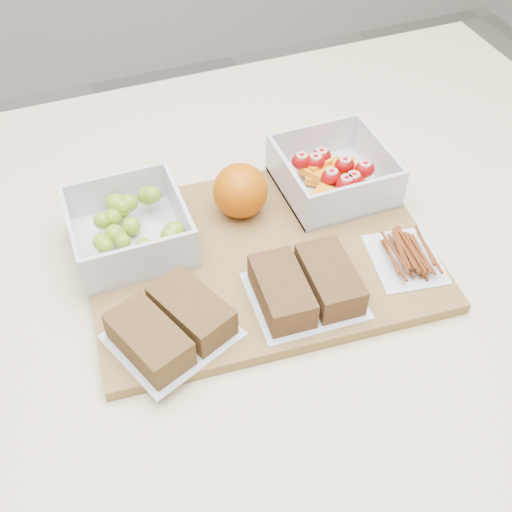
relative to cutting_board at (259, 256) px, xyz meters
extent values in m
cube|color=beige|center=(-0.01, 0.00, -0.46)|extent=(1.20, 0.90, 0.90)
cube|color=olive|center=(0.00, 0.00, 0.00)|extent=(0.44, 0.33, 0.02)
cube|color=silver|center=(-0.14, 0.07, 0.01)|extent=(0.14, 0.14, 0.01)
cube|color=silver|center=(-0.14, 0.14, 0.04)|extent=(0.14, 0.01, 0.06)
cube|color=silver|center=(-0.14, 0.00, 0.04)|extent=(0.14, 0.01, 0.06)
cube|color=silver|center=(-0.08, 0.07, 0.04)|extent=(0.01, 0.13, 0.06)
cube|color=silver|center=(-0.21, 0.07, 0.04)|extent=(0.01, 0.13, 0.06)
sphere|color=olive|center=(-0.16, 0.07, 0.03)|extent=(0.02, 0.02, 0.02)
sphere|color=olive|center=(-0.18, 0.05, 0.04)|extent=(0.02, 0.02, 0.02)
sphere|color=olive|center=(-0.14, 0.10, 0.04)|extent=(0.02, 0.02, 0.02)
sphere|color=olive|center=(-0.14, 0.08, 0.03)|extent=(0.02, 0.02, 0.02)
sphere|color=olive|center=(-0.17, 0.09, 0.04)|extent=(0.02, 0.02, 0.02)
sphere|color=olive|center=(-0.16, 0.07, 0.03)|extent=(0.02, 0.02, 0.02)
sphere|color=olive|center=(-0.17, 0.09, 0.04)|extent=(0.02, 0.02, 0.02)
sphere|color=olive|center=(-0.10, 0.03, 0.05)|extent=(0.03, 0.03, 0.03)
sphere|color=olive|center=(-0.11, 0.11, 0.04)|extent=(0.03, 0.03, 0.03)
sphere|color=olive|center=(-0.15, 0.11, 0.05)|extent=(0.03, 0.03, 0.03)
sphere|color=olive|center=(-0.18, 0.04, 0.04)|extent=(0.02, 0.02, 0.02)
sphere|color=olive|center=(-0.10, 0.11, 0.05)|extent=(0.02, 0.02, 0.02)
sphere|color=olive|center=(-0.14, 0.03, 0.04)|extent=(0.02, 0.02, 0.02)
sphere|color=olive|center=(-0.15, 0.10, 0.04)|extent=(0.02, 0.02, 0.02)
sphere|color=olive|center=(-0.16, 0.09, 0.04)|extent=(0.02, 0.02, 0.02)
sphere|color=olive|center=(-0.14, 0.11, 0.04)|extent=(0.02, 0.02, 0.02)
sphere|color=olive|center=(-0.10, 0.03, 0.05)|extent=(0.02, 0.02, 0.02)
sphere|color=olive|center=(-0.10, 0.03, 0.03)|extent=(0.02, 0.02, 0.02)
sphere|color=olive|center=(-0.16, 0.09, 0.04)|extent=(0.02, 0.02, 0.02)
sphere|color=olive|center=(-0.16, 0.05, 0.04)|extent=(0.02, 0.02, 0.02)
sphere|color=olive|center=(-0.15, 0.12, 0.04)|extent=(0.02, 0.02, 0.02)
cube|color=silver|center=(0.14, 0.08, 0.01)|extent=(0.14, 0.14, 0.01)
cube|color=silver|center=(0.14, 0.15, 0.04)|extent=(0.14, 0.01, 0.06)
cube|color=silver|center=(0.14, 0.01, 0.04)|extent=(0.14, 0.01, 0.06)
cube|color=silver|center=(0.20, 0.08, 0.04)|extent=(0.01, 0.13, 0.06)
cube|color=silver|center=(0.07, 0.08, 0.04)|extent=(0.01, 0.13, 0.06)
cube|color=orange|center=(0.14, 0.06, 0.03)|extent=(0.04, 0.05, 0.01)
cube|color=orange|center=(0.12, 0.10, 0.03)|extent=(0.05, 0.06, 0.01)
cube|color=orange|center=(0.15, 0.08, 0.03)|extent=(0.05, 0.05, 0.01)
cube|color=orange|center=(0.16, 0.10, 0.02)|extent=(0.05, 0.05, 0.01)
cube|color=orange|center=(0.12, 0.09, 0.03)|extent=(0.05, 0.05, 0.01)
cube|color=orange|center=(0.12, 0.10, 0.04)|extent=(0.04, 0.04, 0.01)
cube|color=orange|center=(0.11, 0.04, 0.03)|extent=(0.05, 0.05, 0.01)
cube|color=orange|center=(0.15, 0.05, 0.03)|extent=(0.04, 0.04, 0.01)
cube|color=orange|center=(0.12, 0.09, 0.02)|extent=(0.05, 0.04, 0.01)
ellipsoid|color=#9D0708|center=(0.15, 0.08, 0.04)|extent=(0.03, 0.02, 0.02)
ellipsoid|color=#9D0708|center=(0.15, 0.05, 0.04)|extent=(0.03, 0.02, 0.02)
ellipsoid|color=#9D0708|center=(0.10, 0.11, 0.04)|extent=(0.03, 0.02, 0.02)
ellipsoid|color=#9D0708|center=(0.17, 0.06, 0.04)|extent=(0.03, 0.02, 0.02)
ellipsoid|color=#9D0708|center=(0.12, 0.10, 0.04)|extent=(0.03, 0.02, 0.02)
ellipsoid|color=#9D0708|center=(0.14, 0.04, 0.04)|extent=(0.03, 0.02, 0.02)
ellipsoid|color=#9D0708|center=(0.12, 0.06, 0.04)|extent=(0.03, 0.02, 0.02)
ellipsoid|color=#9D0708|center=(0.13, 0.11, 0.04)|extent=(0.03, 0.02, 0.02)
sphere|color=#C45704|center=(0.00, 0.08, 0.04)|extent=(0.07, 0.07, 0.07)
cube|color=silver|center=(-0.14, -0.09, 0.01)|extent=(0.16, 0.15, 0.00)
cube|color=brown|center=(-0.16, -0.10, 0.03)|extent=(0.08, 0.11, 0.04)
cube|color=brown|center=(-0.11, -0.08, 0.03)|extent=(0.08, 0.11, 0.04)
cube|color=silver|center=(0.02, -0.09, 0.01)|extent=(0.13, 0.12, 0.00)
cube|color=brown|center=(-0.01, -0.08, 0.03)|extent=(0.06, 0.10, 0.04)
cube|color=brown|center=(0.05, -0.09, 0.03)|extent=(0.06, 0.10, 0.04)
cube|color=silver|center=(0.16, -0.08, 0.01)|extent=(0.10, 0.11, 0.00)
camera|label=1|loc=(-0.20, -0.51, 0.58)|focal=45.00mm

